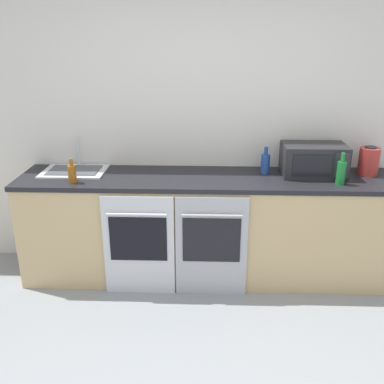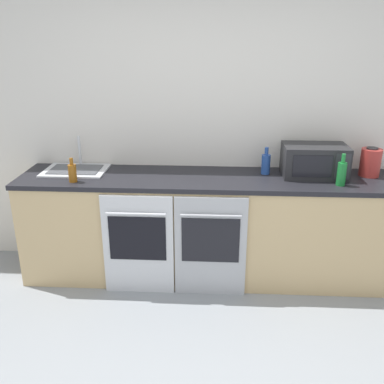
# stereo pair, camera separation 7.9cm
# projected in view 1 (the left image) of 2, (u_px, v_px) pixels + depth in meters

# --- Properties ---
(wall_back) EXTENTS (10.00, 0.06, 2.60)m
(wall_back) POSITION_uv_depth(u_px,v_px,m) (208.00, 126.00, 3.82)
(wall_back) COLOR silver
(wall_back) RESTS_ON ground_plane
(counter_back) EXTENTS (3.21, 0.65, 0.94)m
(counter_back) POSITION_uv_depth(u_px,v_px,m) (206.00, 227.00, 3.79)
(counter_back) COLOR tan
(counter_back) RESTS_ON ground_plane
(oven_left) EXTENTS (0.58, 0.06, 0.88)m
(oven_left) POSITION_uv_depth(u_px,v_px,m) (139.00, 245.00, 3.51)
(oven_left) COLOR silver
(oven_left) RESTS_ON ground_plane
(oven_right) EXTENTS (0.58, 0.06, 0.88)m
(oven_right) POSITION_uv_depth(u_px,v_px,m) (211.00, 246.00, 3.49)
(oven_right) COLOR #A8AAAF
(oven_right) RESTS_ON ground_plane
(microwave) EXTENTS (0.53, 0.33, 0.27)m
(microwave) POSITION_uv_depth(u_px,v_px,m) (313.00, 160.00, 3.62)
(microwave) COLOR #232326
(microwave) RESTS_ON counter_back
(bottle_green) EXTENTS (0.07, 0.07, 0.26)m
(bottle_green) POSITION_uv_depth(u_px,v_px,m) (341.00, 172.00, 3.41)
(bottle_green) COLOR #19722D
(bottle_green) RESTS_ON counter_back
(bottle_blue) EXTENTS (0.08, 0.08, 0.23)m
(bottle_blue) POSITION_uv_depth(u_px,v_px,m) (265.00, 163.00, 3.68)
(bottle_blue) COLOR #234793
(bottle_blue) RESTS_ON counter_back
(bottle_amber) EXTENTS (0.07, 0.07, 0.20)m
(bottle_amber) POSITION_uv_depth(u_px,v_px,m) (72.00, 173.00, 3.45)
(bottle_amber) COLOR #8C5114
(bottle_amber) RESTS_ON counter_back
(kettle) EXTENTS (0.17, 0.17, 0.25)m
(kettle) POSITION_uv_depth(u_px,v_px,m) (369.00, 161.00, 3.64)
(kettle) COLOR #B2332D
(kettle) RESTS_ON counter_back
(sink) EXTENTS (0.54, 0.41, 0.28)m
(sink) POSITION_uv_depth(u_px,v_px,m) (75.00, 170.00, 3.75)
(sink) COLOR silver
(sink) RESTS_ON counter_back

